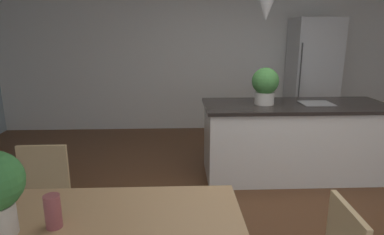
{
  "coord_description": "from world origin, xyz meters",
  "views": [
    {
      "loc": [
        -0.88,
        -2.62,
        1.7
      ],
      "look_at": [
        -0.76,
        0.08,
        1.01
      ],
      "focal_mm": 30.32,
      "sensor_mm": 36.0,
      "label": 1
    }
  ],
  "objects_px": {
    "chair_far_left": "(40,200)",
    "potted_plant_on_island": "(265,84)",
    "kitchen_island": "(294,139)",
    "refrigerator": "(312,77)",
    "vase_on_dining_table": "(53,211)"
  },
  "relations": [
    {
      "from": "chair_far_left",
      "to": "potted_plant_on_island",
      "type": "relative_size",
      "value": 2.02
    },
    {
      "from": "chair_far_left",
      "to": "refrigerator",
      "type": "distance_m",
      "value": 4.66
    },
    {
      "from": "kitchen_island",
      "to": "vase_on_dining_table",
      "type": "distance_m",
      "value": 3.04
    },
    {
      "from": "chair_far_left",
      "to": "vase_on_dining_table",
      "type": "height_order",
      "value": "vase_on_dining_table"
    },
    {
      "from": "potted_plant_on_island",
      "to": "vase_on_dining_table",
      "type": "relative_size",
      "value": 2.47
    },
    {
      "from": "refrigerator",
      "to": "vase_on_dining_table",
      "type": "relative_size",
      "value": 11.3
    },
    {
      "from": "kitchen_island",
      "to": "potted_plant_on_island",
      "type": "bearing_deg",
      "value": 180.0
    },
    {
      "from": "chair_far_left",
      "to": "refrigerator",
      "type": "xyz_separation_m",
      "value": [
        3.36,
        3.2,
        0.51
      ]
    },
    {
      "from": "chair_far_left",
      "to": "potted_plant_on_island",
      "type": "xyz_separation_m",
      "value": [
        2.07,
        1.43,
        0.66
      ]
    },
    {
      "from": "refrigerator",
      "to": "vase_on_dining_table",
      "type": "bearing_deg",
      "value": -126.22
    },
    {
      "from": "refrigerator",
      "to": "vase_on_dining_table",
      "type": "distance_m",
      "value": 4.96
    },
    {
      "from": "kitchen_island",
      "to": "potted_plant_on_island",
      "type": "distance_m",
      "value": 0.78
    },
    {
      "from": "kitchen_island",
      "to": "potted_plant_on_island",
      "type": "relative_size",
      "value": 5.09
    },
    {
      "from": "potted_plant_on_island",
      "to": "vase_on_dining_table",
      "type": "height_order",
      "value": "potted_plant_on_island"
    },
    {
      "from": "kitchen_island",
      "to": "vase_on_dining_table",
      "type": "bearing_deg",
      "value": -132.44
    }
  ]
}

